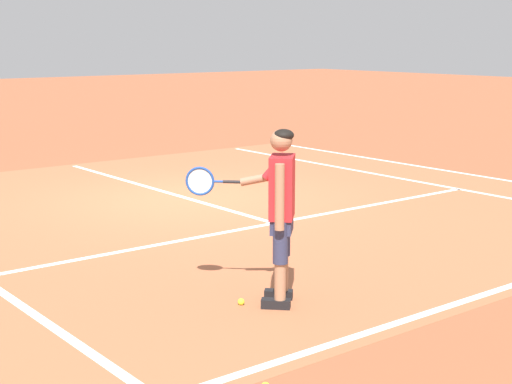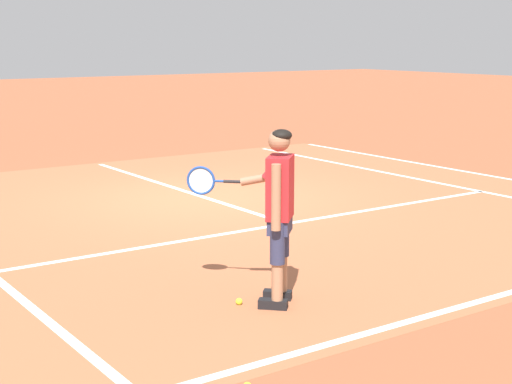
% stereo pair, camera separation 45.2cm
% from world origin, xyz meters
% --- Properties ---
extents(ground_plane, '(80.00, 80.00, 0.00)m').
position_xyz_m(ground_plane, '(0.00, 0.00, 0.00)').
color(ground_plane, '#9E5133').
extents(court_inner_surface, '(10.98, 10.52, 0.00)m').
position_xyz_m(court_inner_surface, '(0.00, -0.89, 0.00)').
color(court_inner_surface, '#B2603D').
rests_on(court_inner_surface, ground).
extents(line_baseline, '(10.98, 0.10, 0.01)m').
position_xyz_m(line_baseline, '(0.00, -5.95, 0.00)').
color(line_baseline, white).
rests_on(line_baseline, ground).
extents(line_service, '(8.23, 0.10, 0.01)m').
position_xyz_m(line_service, '(0.00, -2.23, 0.00)').
color(line_service, white).
rests_on(line_service, ground).
extents(line_centre_service, '(0.10, 6.40, 0.01)m').
position_xyz_m(line_centre_service, '(0.00, 0.97, 0.00)').
color(line_centre_service, white).
rests_on(line_centre_service, ground).
extents(line_singles_right, '(0.10, 10.12, 0.01)m').
position_xyz_m(line_singles_right, '(4.12, -0.89, 0.00)').
color(line_singles_right, white).
rests_on(line_singles_right, ground).
extents(line_doubles_right, '(0.10, 10.12, 0.01)m').
position_xyz_m(line_doubles_right, '(5.49, -0.89, 0.00)').
color(line_doubles_right, white).
rests_on(line_doubles_right, ground).
extents(tennis_player, '(0.74, 1.16, 1.71)m').
position_xyz_m(tennis_player, '(-2.10, -4.86, 0.99)').
color(tennis_player, black).
rests_on(tennis_player, ground).
extents(tennis_ball_by_baseline, '(0.07, 0.07, 0.07)m').
position_xyz_m(tennis_ball_by_baseline, '(-2.42, -4.67, 0.03)').
color(tennis_ball_by_baseline, '#CCE02D').
rests_on(tennis_ball_by_baseline, ground).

